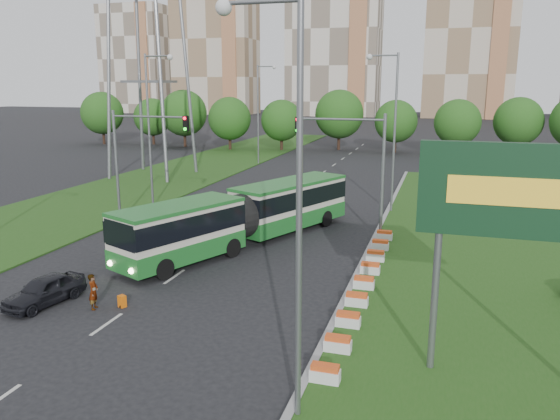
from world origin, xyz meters
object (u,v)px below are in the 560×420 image
(traffic_mast_left, at_px, (136,149))
(car_left_far, at_px, (173,215))
(pedestrian, at_px, (93,292))
(shopping_trolley, at_px, (122,301))
(articulated_bus, at_px, (241,215))
(car_left_near, at_px, (44,290))
(traffic_mast_median, at_px, (357,156))
(billboard, at_px, (517,202))

(traffic_mast_left, height_order, car_left_far, traffic_mast_left)
(pedestrian, height_order, shopping_trolley, pedestrian)
(traffic_mast_left, relative_size, pedestrian, 4.94)
(articulated_bus, relative_size, car_left_near, 4.64)
(traffic_mast_median, height_order, shopping_trolley, traffic_mast_median)
(car_left_far, bearing_deg, pedestrian, -83.67)
(traffic_mast_median, bearing_deg, pedestrian, -122.00)
(traffic_mast_left, height_order, articulated_bus, traffic_mast_left)
(billboard, height_order, pedestrian, billboard)
(articulated_bus, xyz_separation_m, car_left_far, (-6.41, 3.24, -1.16))
(traffic_mast_left, height_order, shopping_trolley, traffic_mast_left)
(articulated_bus, height_order, car_left_far, articulated_bus)
(car_left_near, xyz_separation_m, shopping_trolley, (3.54, 0.69, -0.39))
(traffic_mast_median, xyz_separation_m, car_left_near, (-11.69, -14.93, -4.69))
(articulated_bus, bearing_deg, car_left_near, -89.77)
(car_left_near, xyz_separation_m, car_left_far, (-1.36, 14.93, -0.01))
(car_left_far, bearing_deg, shopping_trolley, -79.21)
(pedestrian, bearing_deg, traffic_mast_left, 8.65)
(pedestrian, xyz_separation_m, shopping_trolley, (1.07, 0.52, -0.54))
(traffic_mast_median, distance_m, car_left_near, 19.54)
(traffic_mast_median, bearing_deg, traffic_mast_left, -176.23)
(traffic_mast_median, relative_size, car_left_near, 2.07)
(articulated_bus, distance_m, car_left_far, 7.27)
(articulated_bus, xyz_separation_m, shopping_trolley, (-1.51, -11.00, -1.54))
(traffic_mast_left, xyz_separation_m, car_left_far, (2.11, 1.00, -4.70))
(traffic_mast_median, height_order, car_left_near, traffic_mast_median)
(car_left_near, bearing_deg, car_left_far, 106.19)
(articulated_bus, height_order, shopping_trolley, articulated_bus)
(billboard, distance_m, shopping_trolley, 16.79)
(billboard, height_order, shopping_trolley, billboard)
(articulated_bus, distance_m, pedestrian, 11.85)
(car_left_far, bearing_deg, traffic_mast_median, -8.20)
(articulated_bus, bearing_deg, car_left_far, 176.73)
(shopping_trolley, bearing_deg, traffic_mast_left, 140.16)
(car_left_near, height_order, car_left_far, car_left_near)
(car_left_near, distance_m, shopping_trolley, 3.63)
(traffic_mast_median, height_order, pedestrian, traffic_mast_median)
(billboard, height_order, traffic_mast_median, same)
(traffic_mast_left, distance_m, car_left_near, 15.10)
(billboard, distance_m, articulated_bus, 19.52)
(articulated_bus, height_order, car_left_near, articulated_bus)
(articulated_bus, bearing_deg, traffic_mast_left, -171.16)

